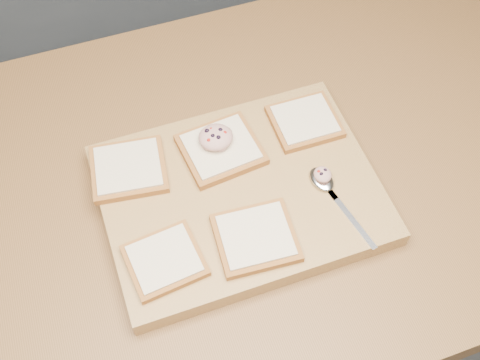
# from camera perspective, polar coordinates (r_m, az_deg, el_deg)

# --- Properties ---
(ground) EXTENTS (4.00, 4.00, 0.00)m
(ground) POSITION_cam_1_polar(r_m,az_deg,el_deg) (1.87, 3.91, -13.58)
(ground) COLOR #515459
(ground) RESTS_ON ground
(island_counter) EXTENTS (2.00, 0.80, 0.90)m
(island_counter) POSITION_cam_1_polar(r_m,az_deg,el_deg) (1.45, 4.94, -7.63)
(island_counter) COLOR slate
(island_counter) RESTS_ON ground
(cutting_board) EXTENTS (0.44, 0.34, 0.04)m
(cutting_board) POSITION_cam_1_polar(r_m,az_deg,el_deg) (0.99, 0.00, -1.39)
(cutting_board) COLOR #A98848
(cutting_board) RESTS_ON island_counter
(bread_far_left) EXTENTS (0.13, 0.13, 0.02)m
(bread_far_left) POSITION_cam_1_polar(r_m,az_deg,el_deg) (1.00, -10.53, 1.07)
(bread_far_left) COLOR #A16829
(bread_far_left) RESTS_ON cutting_board
(bread_far_center) EXTENTS (0.14, 0.13, 0.02)m
(bread_far_center) POSITION_cam_1_polar(r_m,az_deg,el_deg) (1.01, -1.83, 2.96)
(bread_far_center) COLOR #A16829
(bread_far_center) RESTS_ON cutting_board
(bread_far_right) EXTENTS (0.11, 0.10, 0.02)m
(bread_far_right) POSITION_cam_1_polar(r_m,az_deg,el_deg) (1.05, 6.15, 5.57)
(bread_far_right) COLOR #A16829
(bread_far_right) RESTS_ON cutting_board
(bread_near_left) EXTENTS (0.12, 0.11, 0.02)m
(bread_near_left) POSITION_cam_1_polar(r_m,az_deg,el_deg) (0.91, -7.16, -7.55)
(bread_near_left) COLOR #A16829
(bread_near_left) RESTS_ON cutting_board
(bread_near_center) EXTENTS (0.13, 0.12, 0.02)m
(bread_near_center) POSITION_cam_1_polar(r_m,az_deg,el_deg) (0.92, 1.50, -5.46)
(bread_near_center) COLOR #A16829
(bread_near_center) RESTS_ON cutting_board
(tuna_salad_dollop) EXTENTS (0.06, 0.05, 0.03)m
(tuna_salad_dollop) POSITION_cam_1_polar(r_m,az_deg,el_deg) (1.00, -2.32, 4.09)
(tuna_salad_dollop) COLOR tan
(tuna_salad_dollop) RESTS_ON bread_far_center
(spoon) EXTENTS (0.05, 0.17, 0.01)m
(spoon) POSITION_cam_1_polar(r_m,az_deg,el_deg) (0.98, 8.15, -0.46)
(spoon) COLOR silver
(spoon) RESTS_ON cutting_board
(spoon_salad) EXTENTS (0.03, 0.03, 0.02)m
(spoon_salad) POSITION_cam_1_polar(r_m,az_deg,el_deg) (0.98, 7.84, 0.53)
(spoon_salad) COLOR tan
(spoon_salad) RESTS_ON spoon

